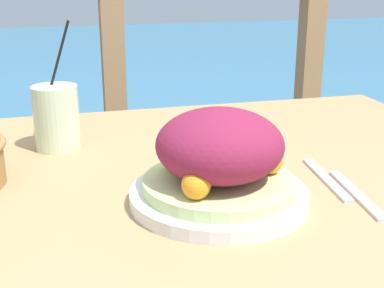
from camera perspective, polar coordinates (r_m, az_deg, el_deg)
patio_table at (r=0.92m, az=-1.39°, el=-8.52°), size 1.24×0.92×0.71m
railing_fence at (r=1.73m, az=-8.39°, el=8.52°), size 2.80×0.08×1.09m
sea_backdrop at (r=4.28m, az=-11.96°, el=6.82°), size 12.00×4.00×0.39m
salad_plate at (r=0.78m, az=2.92°, el=-2.09°), size 0.27×0.27×0.14m
drink_glass at (r=1.04m, az=-14.26°, el=2.77°), size 0.09×0.09×0.24m
fork at (r=0.86m, az=17.11°, el=-5.09°), size 0.04×0.18×0.00m
knife at (r=0.90m, az=14.14°, el=-3.63°), size 0.04×0.18×0.00m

